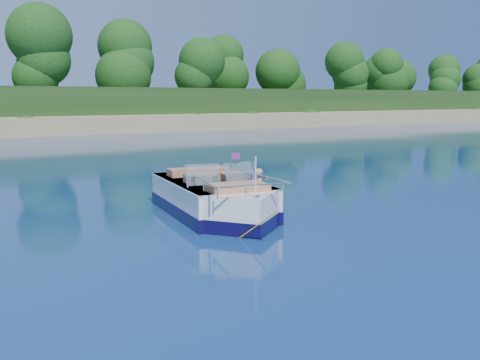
{
  "coord_description": "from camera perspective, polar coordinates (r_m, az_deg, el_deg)",
  "views": [
    {
      "loc": [
        -7.21,
        -9.64,
        3.01
      ],
      "look_at": [
        0.22,
        2.34,
        0.85
      ],
      "focal_mm": 40.0,
      "sensor_mm": 36.0,
      "label": 1
    }
  ],
  "objects": [
    {
      "name": "boy",
      "position": [
        16.04,
        1.82,
        -2.11
      ],
      "size": [
        0.39,
        0.78,
        1.5
      ],
      "primitive_type": "imported",
      "rotation": [
        0.0,
        -0.17,
        1.64
      ],
      "color": "tan",
      "rests_on": "ground"
    },
    {
      "name": "tow_tube",
      "position": [
        15.96,
        1.86,
        -1.83
      ],
      "size": [
        1.32,
        1.32,
        0.35
      ],
      "rotation": [
        0.0,
        0.0,
        -0.0
      ],
      "color": "#FFC100",
      "rests_on": "ground"
    },
    {
      "name": "motorboat",
      "position": [
        13.75,
        -2.48,
        -2.28
      ],
      "size": [
        2.69,
        6.02,
        2.01
      ],
      "rotation": [
        0.0,
        0.0,
        -0.14
      ],
      "color": "white",
      "rests_on": "ground"
    },
    {
      "name": "treeline",
      "position": [
        51.23,
        -24.09,
        10.82
      ],
      "size": [
        150.0,
        7.12,
        8.19
      ],
      "color": "black",
      "rests_on": "ground"
    },
    {
      "name": "ground",
      "position": [
        12.41,
        4.87,
        -5.36
      ],
      "size": [
        160.0,
        160.0,
        0.0
      ],
      "primitive_type": "plane",
      "color": "#0B284F",
      "rests_on": "ground"
    }
  ]
}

